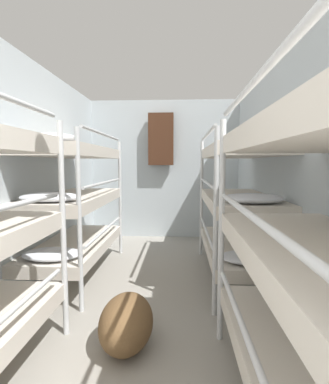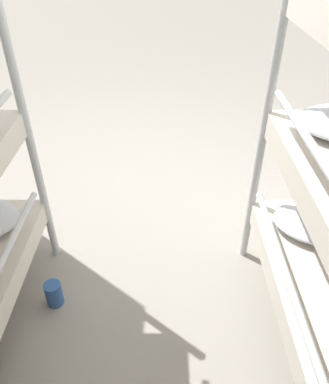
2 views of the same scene
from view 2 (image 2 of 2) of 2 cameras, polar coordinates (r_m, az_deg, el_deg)
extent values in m
plane|color=gray|center=(2.87, -1.87, -1.13)|extent=(20.00, 20.00, 0.00)
cylinder|color=silver|center=(2.00, 14.73, 7.89)|extent=(0.04, 0.04, 1.65)
ellipsoid|color=white|center=(2.15, 23.76, -4.07)|extent=(0.57, 0.40, 0.09)
cylinder|color=silver|center=(1.52, 20.27, -18.03)|extent=(0.03, 1.55, 0.03)
cylinder|color=silver|center=(2.06, -19.89, 7.71)|extent=(0.04, 0.04, 1.65)
cylinder|color=#2D569E|center=(2.21, -16.50, -14.64)|extent=(0.09, 0.09, 0.15)
camera|label=1|loc=(2.20, -11.32, 25.05)|focal=28.00mm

